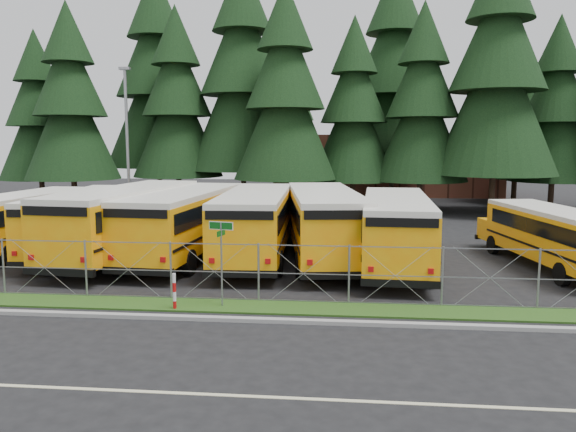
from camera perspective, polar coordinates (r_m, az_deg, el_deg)
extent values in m
plane|color=black|center=(19.90, 0.32, -7.99)|extent=(120.00, 120.00, 0.00)
cube|color=gray|center=(16.93, -0.66, -10.60)|extent=(50.00, 0.25, 0.12)
cube|color=#1C3F12|center=(18.27, -0.18, -9.32)|extent=(50.00, 1.40, 0.06)
cube|color=beige|center=(12.43, -3.26, -17.84)|extent=(50.00, 0.12, 0.01)
cube|color=brown|center=(59.29, 9.75, 5.21)|extent=(22.00, 10.00, 6.00)
cylinder|color=gray|center=(18.21, -6.76, -4.97)|extent=(0.06, 0.06, 2.80)
cube|color=#0B5314|center=(17.98, -6.83, -0.99)|extent=(0.78, 0.21, 0.22)
cube|color=white|center=(17.98, -6.83, -0.99)|extent=(0.82, 0.22, 0.26)
cube|color=#0B5314|center=(18.02, -6.81, -1.74)|extent=(0.16, 0.54, 0.18)
cylinder|color=#B20C0C|center=(18.34, -11.47, -7.56)|extent=(0.11, 0.11, 1.20)
cylinder|color=gray|center=(38.84, -15.99, 6.78)|extent=(0.20, 0.20, 10.00)
cube|color=gray|center=(39.13, -16.26, 14.19)|extent=(0.70, 0.35, 0.18)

